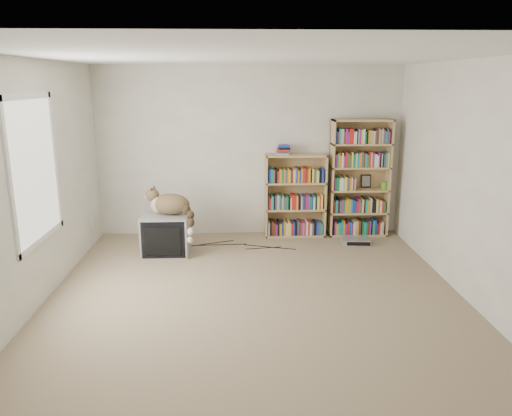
{
  "coord_description": "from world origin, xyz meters",
  "views": [
    {
      "loc": [
        -0.19,
        -4.87,
        2.27
      ],
      "look_at": [
        0.04,
        1.0,
        0.77
      ],
      "focal_mm": 35.0,
      "sensor_mm": 36.0,
      "label": 1
    }
  ],
  "objects_px": {
    "dvd_player": "(356,241)",
    "crt_tv": "(166,234)",
    "bookcase_short": "(295,199)",
    "bookcase_tall": "(359,181)",
    "cat": "(173,208)"
  },
  "relations": [
    {
      "from": "cat",
      "to": "bookcase_tall",
      "type": "xyz_separation_m",
      "value": [
        2.67,
        0.78,
        0.19
      ]
    },
    {
      "from": "crt_tv",
      "to": "bookcase_short",
      "type": "bearing_deg",
      "value": 22.15
    },
    {
      "from": "dvd_player",
      "to": "bookcase_short",
      "type": "bearing_deg",
      "value": 155.24
    },
    {
      "from": "crt_tv",
      "to": "dvd_player",
      "type": "height_order",
      "value": "crt_tv"
    },
    {
      "from": "cat",
      "to": "dvd_player",
      "type": "relative_size",
      "value": 1.91
    },
    {
      "from": "bookcase_tall",
      "to": "crt_tv",
      "type": "bearing_deg",
      "value": -164.92
    },
    {
      "from": "bookcase_tall",
      "to": "dvd_player",
      "type": "bearing_deg",
      "value": -104.9
    },
    {
      "from": "bookcase_short",
      "to": "crt_tv",
      "type": "bearing_deg",
      "value": -157.67
    },
    {
      "from": "crt_tv",
      "to": "cat",
      "type": "distance_m",
      "value": 0.39
    },
    {
      "from": "bookcase_short",
      "to": "dvd_player",
      "type": "relative_size",
      "value": 3.21
    },
    {
      "from": "crt_tv",
      "to": "bookcase_short",
      "type": "relative_size",
      "value": 0.5
    },
    {
      "from": "dvd_player",
      "to": "crt_tv",
      "type": "bearing_deg",
      "value": -168.92
    },
    {
      "from": "bookcase_short",
      "to": "dvd_player",
      "type": "xyz_separation_m",
      "value": [
        0.83,
        -0.48,
        -0.52
      ]
    },
    {
      "from": "cat",
      "to": "bookcase_tall",
      "type": "distance_m",
      "value": 2.79
    },
    {
      "from": "crt_tv",
      "to": "bookcase_short",
      "type": "height_order",
      "value": "bookcase_short"
    }
  ]
}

